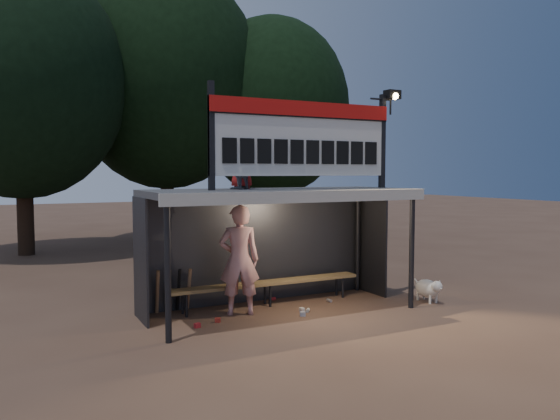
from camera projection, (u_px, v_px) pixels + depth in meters
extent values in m
plane|color=#4F3627|center=(280.00, 311.00, 10.34)|extent=(80.00, 80.00, 0.00)
imported|color=silver|center=(239.00, 260.00, 10.08)|extent=(0.86, 0.70, 2.04)
imported|color=slate|center=(236.00, 158.00, 10.14)|extent=(0.71, 0.67, 1.16)
imported|color=#A91C1A|center=(242.00, 161.00, 10.38)|extent=(0.62, 0.57, 1.07)
cube|color=#3D3E40|center=(280.00, 192.00, 10.18)|extent=(5.00, 2.00, 0.12)
cube|color=beige|center=(307.00, 197.00, 9.27)|extent=(5.10, 0.06, 0.20)
cylinder|color=black|center=(168.00, 273.00, 8.37)|extent=(0.10, 0.10, 2.20)
cylinder|color=black|center=(412.00, 252.00, 10.55)|extent=(0.10, 0.10, 2.20)
cylinder|color=black|center=(141.00, 256.00, 9.97)|extent=(0.10, 0.10, 2.20)
cylinder|color=black|center=(358.00, 241.00, 12.15)|extent=(0.10, 0.10, 2.20)
cube|color=black|center=(258.00, 247.00, 11.15)|extent=(5.00, 0.04, 2.20)
cube|color=black|center=(141.00, 260.00, 9.57)|extent=(0.04, 1.00, 2.20)
cube|color=black|center=(372.00, 243.00, 11.84)|extent=(0.04, 1.00, 2.20)
cylinder|color=black|center=(258.00, 196.00, 11.07)|extent=(5.00, 0.06, 0.06)
cube|color=black|center=(211.00, 136.00, 9.50)|extent=(0.10, 0.10, 1.90)
cube|color=black|center=(382.00, 141.00, 11.17)|extent=(0.10, 0.10, 1.90)
cube|color=silver|center=(304.00, 139.00, 10.33)|extent=(3.80, 0.08, 1.40)
cube|color=red|center=(305.00, 109.00, 10.25)|extent=(3.80, 0.04, 0.28)
cube|color=black|center=(305.00, 117.00, 10.26)|extent=(3.80, 0.02, 0.03)
cube|color=black|center=(230.00, 151.00, 9.61)|extent=(0.27, 0.03, 0.45)
cube|color=black|center=(247.00, 151.00, 9.77)|extent=(0.27, 0.03, 0.45)
cube|color=black|center=(264.00, 151.00, 9.92)|extent=(0.27, 0.03, 0.45)
cube|color=black|center=(281.00, 151.00, 10.08)|extent=(0.27, 0.03, 0.45)
cube|color=black|center=(297.00, 152.00, 10.23)|extent=(0.27, 0.03, 0.45)
cube|color=black|center=(313.00, 152.00, 10.38)|extent=(0.27, 0.03, 0.45)
cube|color=black|center=(328.00, 152.00, 10.54)|extent=(0.27, 0.03, 0.45)
cube|color=black|center=(343.00, 153.00, 10.69)|extent=(0.27, 0.03, 0.45)
cube|color=black|center=(357.00, 153.00, 10.85)|extent=(0.27, 0.03, 0.45)
cube|color=black|center=(371.00, 153.00, 11.00)|extent=(0.27, 0.03, 0.45)
cylinder|color=black|center=(381.00, 99.00, 11.09)|extent=(0.50, 0.04, 0.04)
cylinder|color=black|center=(390.00, 107.00, 11.21)|extent=(0.04, 0.04, 0.30)
cube|color=black|center=(392.00, 95.00, 11.15)|extent=(0.30, 0.22, 0.18)
sphere|color=#FFD88C|center=(395.00, 96.00, 11.07)|extent=(0.14, 0.14, 0.14)
cube|color=olive|center=(268.00, 283.00, 10.79)|extent=(4.00, 0.35, 0.06)
cylinder|color=black|center=(186.00, 305.00, 9.93)|extent=(0.05, 0.05, 0.45)
cylinder|color=black|center=(183.00, 302.00, 10.15)|extent=(0.05, 0.05, 0.45)
cylinder|color=black|center=(270.00, 295.00, 10.70)|extent=(0.05, 0.05, 0.45)
cylinder|color=black|center=(265.00, 293.00, 10.92)|extent=(0.05, 0.05, 0.45)
cylinder|color=black|center=(343.00, 287.00, 11.47)|extent=(0.05, 0.05, 0.45)
cylinder|color=black|center=(337.00, 285.00, 11.69)|extent=(0.05, 0.05, 0.45)
cylinder|color=black|center=(25.00, 196.00, 17.28)|extent=(0.50, 0.50, 3.74)
ellipsoid|color=black|center=(21.00, 80.00, 17.03)|extent=(6.46, 6.46, 7.48)
cylinder|color=#2F2015|center=(167.00, 186.00, 20.86)|extent=(0.50, 0.50, 4.18)
ellipsoid|color=black|center=(166.00, 78.00, 20.58)|extent=(7.22, 7.22, 8.36)
cylinder|color=black|center=(272.00, 194.00, 21.81)|extent=(0.50, 0.50, 3.52)
ellipsoid|color=black|center=(272.00, 107.00, 21.57)|extent=(6.08, 6.08, 7.04)
ellipsoid|color=silver|center=(427.00, 288.00, 11.12)|extent=(0.36, 0.58, 0.36)
sphere|color=white|center=(437.00, 287.00, 10.86)|extent=(0.22, 0.22, 0.22)
cone|color=beige|center=(440.00, 289.00, 10.78)|extent=(0.10, 0.10, 0.10)
cone|color=beige|center=(436.00, 282.00, 10.82)|extent=(0.06, 0.06, 0.07)
cone|color=beige|center=(440.00, 282.00, 10.86)|extent=(0.06, 0.06, 0.07)
cylinder|color=white|center=(430.00, 299.00, 10.93)|extent=(0.05, 0.05, 0.18)
cylinder|color=beige|center=(436.00, 299.00, 11.01)|extent=(0.05, 0.05, 0.18)
cylinder|color=beige|center=(418.00, 296.00, 11.25)|extent=(0.05, 0.05, 0.18)
cylinder|color=beige|center=(424.00, 295.00, 11.33)|extent=(0.05, 0.05, 0.18)
cylinder|color=beige|center=(417.00, 282.00, 11.38)|extent=(0.04, 0.16, 0.14)
cylinder|color=#8D6341|center=(157.00, 292.00, 10.07)|extent=(0.08, 0.27, 0.84)
cylinder|color=#9E7C49|center=(168.00, 291.00, 10.16)|extent=(0.07, 0.30, 0.83)
cylinder|color=black|center=(179.00, 290.00, 10.25)|extent=(0.09, 0.33, 0.83)
cylinder|color=#9B6D48|center=(189.00, 289.00, 10.34)|extent=(0.09, 0.35, 0.82)
cube|color=#A9281D|center=(218.00, 320.00, 9.59)|extent=(0.12, 0.10, 0.08)
cylinder|color=silver|center=(329.00, 300.00, 11.07)|extent=(0.07, 0.12, 0.07)
cube|color=silver|center=(302.00, 310.00, 10.29)|extent=(0.07, 0.10, 0.08)
cylinder|color=red|center=(273.00, 299.00, 11.22)|extent=(0.12, 0.07, 0.07)
cube|color=#B2B2B7|center=(303.00, 314.00, 10.00)|extent=(0.12, 0.10, 0.08)
cylinder|color=beige|center=(308.00, 310.00, 10.29)|extent=(0.13, 0.13, 0.07)
cube|color=#AA1D21|center=(197.00, 325.00, 9.26)|extent=(0.12, 0.09, 0.08)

